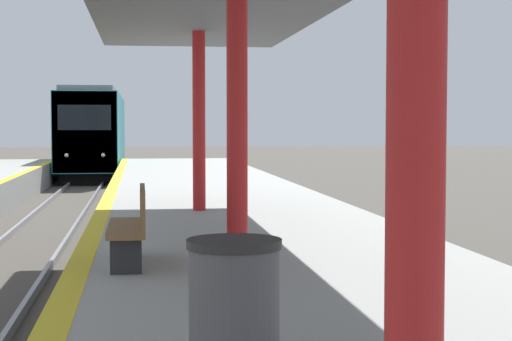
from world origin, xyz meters
The scene contains 3 objects.
train centered at (0.00, 43.74, 2.24)m, with size 2.83×16.61×4.40m.
trash_bin centered at (2.98, 3.46, 1.49)m, with size 0.62×0.62×0.94m.
bench centered at (2.28, 8.28, 1.51)m, with size 0.44×1.65×0.92m.
Camera 1 is at (2.38, -1.99, 2.70)m, focal length 60.00 mm.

